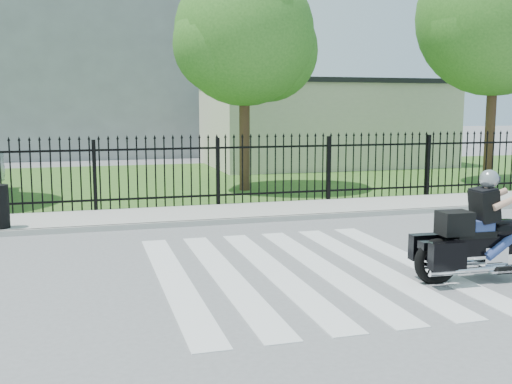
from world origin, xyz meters
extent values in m
plane|color=slate|center=(0.00, 0.00, 0.00)|extent=(120.00, 120.00, 0.00)
cube|color=#ADAAA3|center=(0.00, 5.00, 0.06)|extent=(40.00, 2.00, 0.12)
cube|color=#ADAAA3|center=(0.00, 4.00, 0.06)|extent=(40.00, 0.12, 0.12)
cube|color=#2D5A1F|center=(0.00, 12.00, 0.01)|extent=(40.00, 12.00, 0.02)
cube|color=black|center=(0.00, 6.00, 0.35)|extent=(26.00, 0.04, 0.05)
cube|color=black|center=(0.00, 6.00, 1.55)|extent=(26.00, 0.04, 0.05)
cylinder|color=#382316|center=(1.50, 9.00, 2.08)|extent=(0.32, 0.32, 4.16)
sphere|color=#2C631C|center=(1.50, 9.00, 4.68)|extent=(4.20, 4.20, 4.20)
cylinder|color=#382316|center=(9.50, 8.00, 2.40)|extent=(0.32, 0.32, 4.80)
sphere|color=#2C631C|center=(9.50, 8.00, 5.40)|extent=(5.00, 5.00, 5.00)
cube|color=beige|center=(7.00, 16.00, 1.75)|extent=(10.00, 6.00, 3.50)
cube|color=black|center=(7.00, 16.00, 3.60)|extent=(10.20, 6.20, 0.20)
cube|color=gray|center=(-3.00, 26.00, 6.00)|extent=(15.00, 10.00, 12.00)
torus|color=black|center=(1.69, -1.18, 0.32)|extent=(0.71, 0.17, 0.70)
cube|color=black|center=(2.46, -1.21, 0.53)|extent=(1.26, 0.28, 0.29)
ellipsoid|color=black|center=(2.84, -1.22, 0.75)|extent=(0.61, 0.41, 0.32)
cube|color=black|center=(2.26, -1.20, 0.71)|extent=(0.64, 0.33, 0.10)
cube|color=silver|center=(2.60, -1.21, 0.37)|extent=(0.40, 0.30, 0.29)
cube|color=black|center=(1.96, -1.19, 0.89)|extent=(0.48, 0.38, 0.35)
cube|color=navy|center=(2.38, -1.21, 0.83)|extent=(0.34, 0.30, 0.17)
sphere|color=#94979B|center=(2.49, -1.21, 1.52)|extent=(0.28, 0.28, 0.28)
camera|label=1|loc=(-3.23, -8.65, 2.58)|focal=42.00mm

